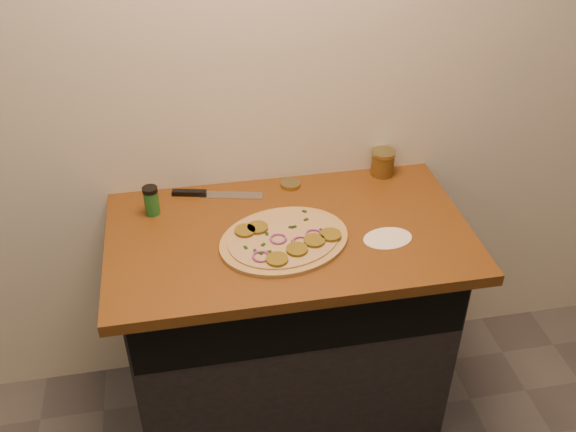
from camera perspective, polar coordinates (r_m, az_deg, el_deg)
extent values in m
cube|color=beige|center=(2.20, -1.55, 13.41)|extent=(4.00, 0.02, 2.70)
cube|color=black|center=(2.46, -0.07, -9.67)|extent=(1.10, 0.60, 0.86)
cube|color=brown|center=(2.14, 0.06, -1.66)|extent=(1.20, 0.70, 0.04)
cylinder|color=tan|center=(2.07, -0.34, -2.16)|extent=(0.53, 0.53, 0.01)
cylinder|color=beige|center=(2.07, -0.34, -1.95)|extent=(0.46, 0.46, 0.01)
cylinder|color=olive|center=(2.10, -2.72, -1.03)|extent=(0.07, 0.07, 0.01)
cylinder|color=olive|center=(2.01, 0.80, -2.99)|extent=(0.07, 0.07, 0.01)
cylinder|color=olive|center=(2.09, -3.85, -1.32)|extent=(0.07, 0.07, 0.01)
cylinder|color=olive|center=(1.97, -0.98, -3.87)|extent=(0.07, 0.07, 0.01)
cylinder|color=olive|center=(2.07, 3.81, -1.68)|extent=(0.07, 0.07, 0.01)
cylinder|color=olive|center=(2.04, 2.36, -2.20)|extent=(0.07, 0.07, 0.01)
torus|color=#82317F|center=(2.07, 2.31, -1.61)|extent=(0.06, 0.06, 0.01)
torus|color=#82317F|center=(2.04, 1.15, -2.27)|extent=(0.06, 0.06, 0.01)
torus|color=#82317F|center=(2.05, -0.88, -2.02)|extent=(0.06, 0.06, 0.01)
torus|color=#82317F|center=(1.98, -2.42, -3.59)|extent=(0.06, 0.06, 0.01)
cube|color=black|center=(2.04, -1.06, -2.41)|extent=(0.02, 0.01, 0.00)
cube|color=black|center=(2.14, 1.62, -0.31)|extent=(0.02, 0.02, 0.00)
cube|color=black|center=(2.03, -2.22, -2.56)|extent=(0.02, 0.02, 0.00)
cube|color=black|center=(2.11, 0.25, -1.01)|extent=(0.02, 0.02, 0.00)
cube|color=black|center=(2.04, 0.43, -2.29)|extent=(0.01, 0.02, 0.00)
cube|color=black|center=(2.18, 1.48, 0.42)|extent=(0.02, 0.02, 0.00)
cube|color=black|center=(2.11, 0.56, -0.96)|extent=(0.02, 0.01, 0.00)
cube|color=black|center=(2.00, -1.67, -3.19)|extent=(0.02, 0.01, 0.00)
cube|color=black|center=(2.01, -2.96, -3.11)|extent=(0.01, 0.02, 0.00)
cube|color=black|center=(2.04, 2.01, -2.49)|extent=(0.02, 0.02, 0.00)
cube|color=black|center=(2.00, -2.46, -3.31)|extent=(0.02, 0.02, 0.00)
cube|color=black|center=(2.10, 2.87, -1.24)|extent=(0.02, 0.02, 0.00)
cube|color=black|center=(2.02, -3.80, -2.81)|extent=(0.01, 0.02, 0.00)
cube|color=black|center=(2.08, -1.90, -1.59)|extent=(0.01, 0.02, 0.00)
cube|color=#B7BAC1|center=(2.30, -5.04, 1.85)|extent=(0.23, 0.09, 0.01)
cube|color=black|center=(2.32, -8.78, 2.05)|extent=(0.12, 0.05, 0.02)
cylinder|color=#978E58|center=(2.35, 0.23, 2.85)|extent=(0.09, 0.09, 0.02)
cylinder|color=maroon|center=(2.43, 8.41, 4.56)|extent=(0.09, 0.09, 0.08)
cylinder|color=#978E58|center=(2.41, 8.50, 5.57)|extent=(0.09, 0.09, 0.01)
cylinder|color=#1D5D25|center=(2.23, -12.03, 1.17)|extent=(0.05, 0.05, 0.09)
cylinder|color=black|center=(2.20, -12.19, 2.30)|extent=(0.05, 0.05, 0.02)
cylinder|color=white|center=(2.12, 8.84, -1.96)|extent=(0.18, 0.18, 0.00)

